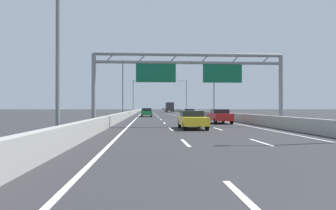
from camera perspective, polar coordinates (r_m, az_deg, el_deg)
The scene contains 51 objects.
ground_plane at distance 101.96m, azimuth -1.77°, elevation -1.33°, with size 260.00×260.00×0.00m, color #2D2D30.
lane_dash_left_0 at distance 5.91m, azimuth 14.40°, elevation -16.84°, with size 0.16×3.00×0.01m, color white.
lane_dash_left_1 at distance 14.59m, azimuth 3.22°, elevation -6.97°, with size 0.16×3.00×0.01m, color white.
lane_dash_left_2 at distance 23.51m, azimuth 0.54°, elevation -4.47°, with size 0.16×3.00×0.01m, color white.
lane_dash_left_3 at distance 32.48m, azimuth -0.66°, elevation -3.34°, with size 0.16×3.00×0.01m, color white.
lane_dash_left_4 at distance 41.46m, azimuth -1.33°, elevation -2.70°, with size 0.16×3.00×0.01m, color white.
lane_dash_left_5 at distance 50.44m, azimuth -1.77°, elevation -2.28°, with size 0.16×3.00×0.01m, color white.
lane_dash_left_6 at distance 59.43m, azimuth -2.07°, elevation -2.00°, with size 0.16×3.00×0.01m, color white.
lane_dash_left_7 at distance 68.43m, azimuth -2.30°, elevation -1.78°, with size 0.16×3.00×0.01m, color white.
lane_dash_left_8 at distance 77.42m, azimuth -2.47°, elevation -1.62°, with size 0.16×3.00×0.01m, color white.
lane_dash_left_9 at distance 86.42m, azimuth -2.61°, elevation -1.49°, with size 0.16×3.00×0.01m, color white.
lane_dash_left_10 at distance 95.42m, azimuth -2.72°, elevation -1.39°, with size 0.16×3.00×0.01m, color white.
lane_dash_left_11 at distance 104.41m, azimuth -2.81°, elevation -1.30°, with size 0.16×3.00×0.01m, color white.
lane_dash_left_12 at distance 113.41m, azimuth -2.88°, elevation -1.23°, with size 0.16×3.00×0.01m, color white.
lane_dash_left_13 at distance 122.41m, azimuth -2.95°, elevation -1.16°, with size 0.16×3.00×0.01m, color white.
lane_dash_left_14 at distance 131.41m, azimuth -3.01°, elevation -1.11°, with size 0.16×3.00×0.01m, color white.
lane_dash_left_15 at distance 140.41m, azimuth -3.06°, elevation -1.06°, with size 0.16×3.00×0.01m, color white.
lane_dash_left_16 at distance 149.40m, azimuth -3.10°, elevation -1.02°, with size 0.16×3.00×0.01m, color white.
lane_dash_left_17 at distance 158.40m, azimuth -3.14°, elevation -0.99°, with size 0.16×3.00×0.01m, color white.
lane_dash_right_1 at distance 15.44m, azimuth 16.69°, elevation -6.59°, with size 0.16×3.00×0.01m, color white.
lane_dash_right_2 at distance 24.05m, azimuth 9.15°, elevation -4.37°, with size 0.16×3.00×0.01m, color white.
lane_dash_right_3 at distance 32.87m, azimuth 5.63°, elevation -3.30°, with size 0.16×3.00×0.01m, color white.
lane_dash_right_4 at distance 41.76m, azimuth 3.61°, elevation -2.68°, with size 0.16×3.00×0.01m, color white.
lane_dash_right_5 at distance 50.70m, azimuth 2.30°, elevation -2.27°, with size 0.16×3.00×0.01m, color white.
lane_dash_right_6 at distance 59.65m, azimuth 1.39°, elevation -1.99°, with size 0.16×3.00×0.01m, color white.
lane_dash_right_7 at distance 68.62m, azimuth 0.71°, elevation -1.78°, with size 0.16×3.00×0.01m, color white.
lane_dash_right_8 at distance 77.59m, azimuth 0.19°, elevation -1.62°, with size 0.16×3.00×0.01m, color white.
lane_dash_right_9 at distance 86.57m, azimuth -0.22°, elevation -1.49°, with size 0.16×3.00×0.01m, color white.
lane_dash_right_10 at distance 95.55m, azimuth -0.56°, elevation -1.39°, with size 0.16×3.00×0.01m, color white.
lane_dash_right_11 at distance 104.54m, azimuth -0.83°, elevation -1.30°, with size 0.16×3.00×0.01m, color white.
lane_dash_right_12 at distance 113.52m, azimuth -1.07°, elevation -1.23°, with size 0.16×3.00×0.01m, color white.
lane_dash_right_13 at distance 122.51m, azimuth -1.27°, elevation -1.16°, with size 0.16×3.00×0.01m, color white.
lane_dash_right_14 at distance 131.51m, azimuth -1.44°, elevation -1.11°, with size 0.16×3.00×0.01m, color white.
lane_dash_right_15 at distance 140.50m, azimuth -1.59°, elevation -1.06°, with size 0.16×3.00×0.01m, color white.
lane_dash_right_16 at distance 149.49m, azimuth -1.72°, elevation -1.02°, with size 0.16×3.00×0.01m, color white.
lane_dash_right_17 at distance 158.48m, azimuth -1.84°, elevation -0.99°, with size 0.16×3.00×0.01m, color white.
edge_line_left at distance 89.92m, azimuth -4.85°, elevation -1.45°, with size 0.16×176.00×0.01m, color white.
edge_line_right at distance 90.33m, azimuth 1.83°, elevation -1.44°, with size 0.16×176.00×0.01m, color white.
barrier_left at distance 111.94m, azimuth -5.48°, elevation -1.00°, with size 0.45×220.00×0.95m.
barrier_right at distance 112.38m, azimuth 1.57°, elevation -1.00°, with size 0.45×220.00×0.95m.
sign_gantry at distance 26.79m, azimuth 3.93°, elevation 6.36°, with size 16.56×0.36×6.36m.
streetlamp_left_near at distance 15.50m, azimuth -18.77°, elevation 13.51°, with size 2.58×0.28×9.50m.
streetlamp_left_mid at distance 52.16m, azimuth -8.07°, elevation 3.71°, with size 2.58×0.28×9.50m.
streetlamp_right_mid at distance 53.17m, azimuth 8.22°, elevation 3.63°, with size 2.58×0.28×9.50m.
streetlamp_left_far at distance 89.40m, azimuth -6.28°, elevation 2.00°, with size 2.58×0.28×9.50m.
streetlamp_right_far at distance 89.99m, azimuth 3.27°, elevation 1.99°, with size 2.58×0.28×9.50m.
red_car at distance 32.24m, azimuth 9.49°, elevation -2.02°, with size 1.81×4.43×1.46m.
blue_car at distance 53.58m, azimuth 3.88°, elevation -1.41°, with size 1.84×4.34×1.36m.
green_car at distance 53.83m, azimuth -3.95°, elevation -1.35°, with size 1.88×4.39×1.49m.
yellow_car at distance 23.93m, azimuth 4.50°, elevation -2.69°, with size 1.84×4.48×1.39m.
box_truck at distance 101.85m, azimuth 0.28°, elevation -0.35°, with size 2.32×8.92×3.19m.
Camera 1 is at (-3.57, -1.88, 1.68)m, focal length 33.08 mm.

